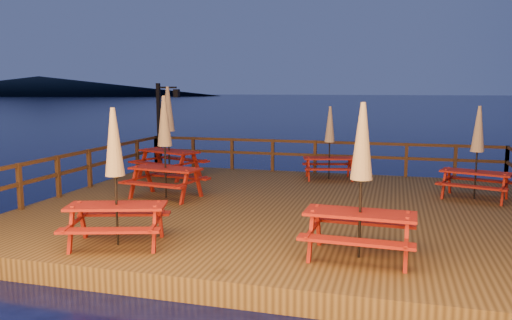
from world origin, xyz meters
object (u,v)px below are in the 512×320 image
(picnic_table_1, at_px, (361,178))
(picnic_table_2, at_px, (477,151))
(lamp_post, at_px, (163,118))
(picnic_table_0, at_px, (330,142))

(picnic_table_1, xyz_separation_m, picnic_table_2, (2.54, 5.36, -0.11))
(lamp_post, relative_size, picnic_table_0, 1.32)
(lamp_post, relative_size, picnic_table_2, 1.26)
(picnic_table_0, height_order, picnic_table_1, picnic_table_1)
(lamp_post, relative_size, picnic_table_1, 1.16)
(picnic_table_0, bearing_deg, picnic_table_1, -93.28)
(picnic_table_1, bearing_deg, lamp_post, 135.26)
(picnic_table_1, bearing_deg, picnic_table_0, 103.33)
(picnic_table_2, bearing_deg, picnic_table_1, -97.34)
(picnic_table_0, relative_size, picnic_table_1, 0.87)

